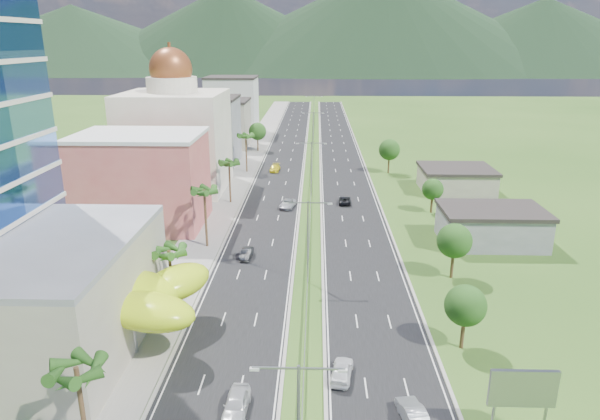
{
  "coord_description": "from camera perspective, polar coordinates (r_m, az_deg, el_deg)",
  "views": [
    {
      "loc": [
        0.97,
        -53.3,
        30.11
      ],
      "look_at": [
        -1.26,
        18.88,
        7.0
      ],
      "focal_mm": 32.0,
      "sensor_mm": 36.0,
      "label": 1
    }
  ],
  "objects": [
    {
      "name": "shed_far",
      "position": [
        115.55,
        16.29,
        3.05
      ],
      "size": [
        14.0,
        12.0,
        4.4
      ],
      "primitive_type": "cube",
      "color": "gray",
      "rests_on": "ground"
    },
    {
      "name": "pink_shophouse",
      "position": [
        92.88,
        -16.48,
        2.92
      ],
      "size": [
        20.0,
        15.0,
        15.0
      ],
      "primitive_type": "cube",
      "color": "#C35150",
      "rests_on": "ground"
    },
    {
      "name": "leafy_tree_rc",
      "position": [
        99.04,
        13.98,
        2.15
      ],
      "size": [
        3.85,
        3.85,
        6.33
      ],
      "color": "#47301C",
      "rests_on": "ground"
    },
    {
      "name": "palm_tree_d",
      "position": [
        102.19,
        -7.57,
        4.83
      ],
      "size": [
        3.6,
        3.6,
        8.6
      ],
      "color": "#47301C",
      "rests_on": "ground"
    },
    {
      "name": "leafy_tree_lfar",
      "position": [
        151.21,
        -4.55,
        8.36
      ],
      "size": [
        4.9,
        4.9,
        8.05
      ],
      "color": "#47301C",
      "rests_on": "ground"
    },
    {
      "name": "palm_tree_c",
      "position": [
        80.05,
        -10.17,
        1.8
      ],
      "size": [
        3.6,
        3.6,
        9.6
      ],
      "color": "#47301C",
      "rests_on": "ground"
    },
    {
      "name": "domed_building",
      "position": [
        113.67,
        -13.14,
        7.79
      ],
      "size": [
        20.0,
        20.0,
        28.7
      ],
      "color": "beige",
      "rests_on": "ground"
    },
    {
      "name": "streetlight_median_d",
      "position": [
        150.13,
        1.4,
        8.79
      ],
      "size": [
        6.04,
        0.25,
        11.0
      ],
      "color": "gray",
      "rests_on": "ground"
    },
    {
      "name": "midrise_beige",
      "position": [
        159.55,
        -8.45,
        9.05
      ],
      "size": [
        16.0,
        15.0,
        13.0
      ],
      "primitive_type": "cube",
      "color": "gray",
      "rests_on": "ground"
    },
    {
      "name": "median_guardrail",
      "position": [
        128.72,
        1.3,
        4.5
      ],
      "size": [
        0.1,
        216.06,
        0.76
      ],
      "color": "gray",
      "rests_on": "ground"
    },
    {
      "name": "car_dark_far_right",
      "position": [
        102.75,
        4.8,
        1.05
      ],
      "size": [
        2.38,
        4.84,
        1.32
      ],
      "primitive_type": "imported",
      "rotation": [
        0.0,
        0.0,
        3.1
      ],
      "color": "black",
      "rests_on": "road_right"
    },
    {
      "name": "streetlight_median_c",
      "position": [
        105.91,
        1.21,
        5.0
      ],
      "size": [
        6.04,
        0.25,
        11.0
      ],
      "color": "gray",
      "rests_on": "ground"
    },
    {
      "name": "car_white_near_left",
      "position": [
        48.08,
        -6.8,
        -19.84
      ],
      "size": [
        2.15,
        4.99,
        1.68
      ],
      "primitive_type": "imported",
      "rotation": [
        0.0,
        0.0,
        -0.03
      ],
      "color": "silver",
      "rests_on": "road_left"
    },
    {
      "name": "road_right",
      "position": [
        146.57,
        4.31,
        5.85
      ],
      "size": [
        11.0,
        260.0,
        0.04
      ],
      "primitive_type": "cube",
      "color": "black",
      "rests_on": "ground"
    },
    {
      "name": "road_left",
      "position": [
        146.67,
        -1.58,
        5.9
      ],
      "size": [
        11.0,
        260.0,
        0.04
      ],
      "primitive_type": "cube",
      "color": "black",
      "rests_on": "ground"
    },
    {
      "name": "palm_tree_a",
      "position": [
        41.7,
        -22.71,
        -15.79
      ],
      "size": [
        3.6,
        3.6,
        9.1
      ],
      "color": "#47301C",
      "rests_on": "ground"
    },
    {
      "name": "shed_near",
      "position": [
        87.32,
        19.71,
        -1.77
      ],
      "size": [
        15.0,
        10.0,
        5.0
      ],
      "primitive_type": "cube",
      "color": "gray",
      "rests_on": "ground"
    },
    {
      "name": "car_yellow_far_left",
      "position": [
        128.04,
        -2.68,
        4.49
      ],
      "size": [
        2.41,
        5.26,
        1.49
      ],
      "primitive_type": "imported",
      "rotation": [
        0.0,
        0.0,
        -0.06
      ],
      "color": "yellow",
      "rests_on": "road_left"
    },
    {
      "name": "streetlight_median_b",
      "position": [
        67.48,
        0.84,
        -2.51
      ],
      "size": [
        6.04,
        0.25,
        11.0
      ],
      "color": "gray",
      "rests_on": "ground"
    },
    {
      "name": "midrise_grey",
      "position": [
        137.99,
        -10.05,
        8.26
      ],
      "size": [
        16.0,
        15.0,
        16.0
      ],
      "primitive_type": "cube",
      "color": "gray",
      "rests_on": "ground"
    },
    {
      "name": "sidewalk_left",
      "position": [
        147.52,
        -5.29,
        5.92
      ],
      "size": [
        7.0,
        260.0,
        0.12
      ],
      "primitive_type": "cube",
      "color": "gray",
      "rests_on": "ground"
    },
    {
      "name": "leafy_tree_rd",
      "position": [
        126.87,
        9.51,
        6.35
      ],
      "size": [
        4.9,
        4.9,
        8.05
      ],
      "color": "#47301C",
      "rests_on": "ground"
    },
    {
      "name": "car_dark_left",
      "position": [
        77.52,
        -5.72,
        -4.63
      ],
      "size": [
        1.72,
        4.17,
        1.34
      ],
      "primitive_type": "imported",
      "rotation": [
        0.0,
        0.0,
        -0.07
      ],
      "color": "black",
      "rests_on": "road_left"
    },
    {
      "name": "car_white_near_right",
      "position": [
        51.9,
        4.49,
        -16.67
      ],
      "size": [
        2.59,
        4.83,
        1.56
      ],
      "primitive_type": "imported",
      "rotation": [
        0.0,
        0.0,
        2.97
      ],
      "color": "white",
      "rests_on": "road_right"
    },
    {
      "name": "mountain_ridge",
      "position": [
        507.64,
        8.71,
        14.15
      ],
      "size": [
        860.0,
        140.0,
        90.0
      ],
      "primitive_type": null,
      "color": "black",
      "rests_on": "ground"
    },
    {
      "name": "leafy_tree_rb",
      "position": [
        72.19,
        16.15,
        -3.19
      ],
      "size": [
        4.55,
        4.55,
        7.47
      ],
      "color": "#47301C",
      "rests_on": "ground"
    },
    {
      "name": "billboard",
      "position": [
        46.51,
        22.68,
        -17.34
      ],
      "size": [
        5.2,
        0.35,
        6.2
      ],
      "color": "gray",
      "rests_on": "ground"
    },
    {
      "name": "car_silver_right",
      "position": [
        47.68,
        12.0,
        -20.58
      ],
      "size": [
        2.49,
        5.07,
        1.6
      ],
      "primitive_type": "imported",
      "rotation": [
        0.0,
        0.0,
        3.31
      ],
      "color": "#989B9F",
      "rests_on": "road_right"
    },
    {
      "name": "palm_tree_b",
      "position": [
        62.13,
        -13.78,
        -4.57
      ],
      "size": [
        3.6,
        3.6,
        8.1
      ],
      "color": "#47301C",
      "rests_on": "ground"
    },
    {
      "name": "leafy_tree_ra",
      "position": [
        56.57,
        17.23,
        -9.72
      ],
      "size": [
        4.2,
        4.2,
        6.9
      ],
      "color": "#47301C",
      "rests_on": "ground"
    },
    {
      "name": "car_silver_mid_left",
      "position": [
        99.92,
        -1.35,
        0.66
      ],
      "size": [
        3.23,
        5.52,
        1.44
      ],
      "primitive_type": "imported",
      "rotation": [
        0.0,
        0.0,
        -0.17
      ],
      "color": "#A7AAAF",
      "rests_on": "road_left"
    },
    {
      "name": "palm_tree_e",
      "position": [
        126.29,
        -5.8,
        7.72
      ],
      "size": [
        3.6,
        3.6,
        9.4
      ],
      "color": "#47301C",
      "rests_on": "ground"
    },
    {
      "name": "streetlight_median_e",
      "position": [
        194.71,
        1.5,
        10.85
      ],
      "size": [
        6.04,
        0.25,
        11.0
      ],
      "color": "gray",
      "rests_on": "ground"
    },
    {
      "name": "midrise_white",
      "position": [
        181.71,
        -7.23,
        10.94
      ],
      "size": [
        16.0,
        15.0,
        18.0
      ],
      "primitive_type": "cube",
      "color": "silver",
      "rests_on": "ground"
    },
    {
      "name": "ground",
      "position": [
        61.22,
        0.65,
        -11.71
      ],
      "size": [
        500.0,
        500.0,
        0.0
      ],
      "primitive_type": "plane",
      "color": "#2D5119",
      "rests_on": "ground"
    },
    {
      "name": "lime_canopy",
      "position": [
        59.17,
        -19.39,
        -8.46
      ],
      "size": [
        18.0,
        15.0,
        7.4
      ],
      "color": "#BEE115",
      "rests_on": "ground"
    }
  ]
}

